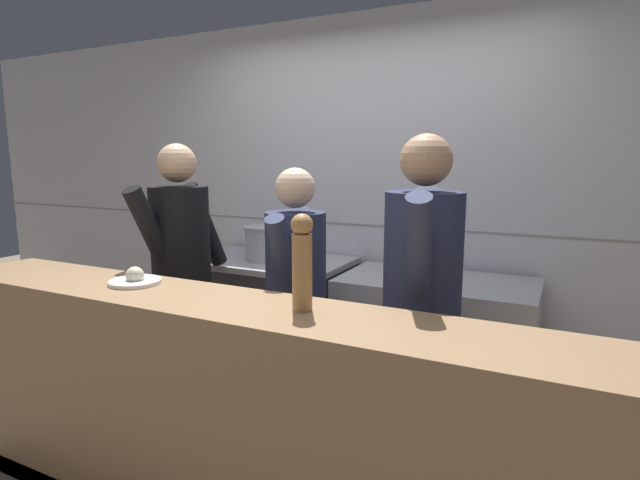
{
  "coord_description": "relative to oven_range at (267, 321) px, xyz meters",
  "views": [
    {
      "loc": [
        1.28,
        -1.78,
        1.62
      ],
      "look_at": [
        0.0,
        0.79,
        1.15
      ],
      "focal_mm": 28.0,
      "sensor_mm": 36.0,
      "label": 1
    }
  ],
  "objects": [
    {
      "name": "wall_back_tiled",
      "position": [
        0.61,
        0.4,
        0.84
      ],
      "size": [
        8.0,
        0.06,
        2.6
      ],
      "color": "silver",
      "rests_on": "ground_plane"
    },
    {
      "name": "oven_range",
      "position": [
        0.0,
        0.0,
        0.0
      ],
      "size": [
        1.16,
        0.71,
        0.92
      ],
      "color": "#38383D",
      "rests_on": "ground_plane"
    },
    {
      "name": "prep_counter",
      "position": [
        1.22,
        -0.0,
        -0.01
      ],
      "size": [
        1.15,
        0.65,
        0.9
      ],
      "color": "#B7BABF",
      "rests_on": "ground_plane"
    },
    {
      "name": "pass_counter",
      "position": [
        0.61,
        -1.32,
        0.05
      ],
      "size": [
        3.1,
        0.45,
        1.04
      ],
      "color": "#93704C",
      "rests_on": "ground_plane"
    },
    {
      "name": "stock_pot",
      "position": [
        0.03,
        -0.04,
        0.58
      ],
      "size": [
        0.31,
        0.31,
        0.24
      ],
      "color": "#B7BABF",
      "rests_on": "oven_range"
    },
    {
      "name": "mixing_bowl_steel",
      "position": [
        1.18,
        0.04,
        0.48
      ],
      "size": [
        0.25,
        0.25,
        0.07
      ],
      "color": "#B7BABF",
      "rests_on": "prep_counter"
    },
    {
      "name": "plated_dish_main",
      "position": [
        0.09,
        -1.27,
        0.6
      ],
      "size": [
        0.24,
        0.24,
        0.08
      ],
      "color": "white",
      "rests_on": "pass_counter"
    },
    {
      "name": "pepper_mill",
      "position": [
        0.99,
        -1.29,
        0.78
      ],
      "size": [
        0.09,
        0.09,
        0.38
      ],
      "color": "#AD7A47",
      "rests_on": "pass_counter"
    },
    {
      "name": "chef_head_cook",
      "position": [
        -0.17,
        -0.67,
        0.49
      ],
      "size": [
        0.38,
        0.75,
        1.71
      ],
      "rotation": [
        0.0,
        0.0,
        -0.1
      ],
      "color": "black",
      "rests_on": "ground_plane"
    },
    {
      "name": "chef_sous",
      "position": [
        0.62,
        -0.68,
        0.42
      ],
      "size": [
        0.37,
        0.69,
        1.57
      ],
      "rotation": [
        0.0,
        0.0,
        0.17
      ],
      "color": "black",
      "rests_on": "ground_plane"
    },
    {
      "name": "chef_line",
      "position": [
        1.32,
        -0.76,
        0.5
      ],
      "size": [
        0.41,
        0.76,
        1.73
      ],
      "rotation": [
        0.0,
        0.0,
        0.19
      ],
      "color": "black",
      "rests_on": "ground_plane"
    }
  ]
}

